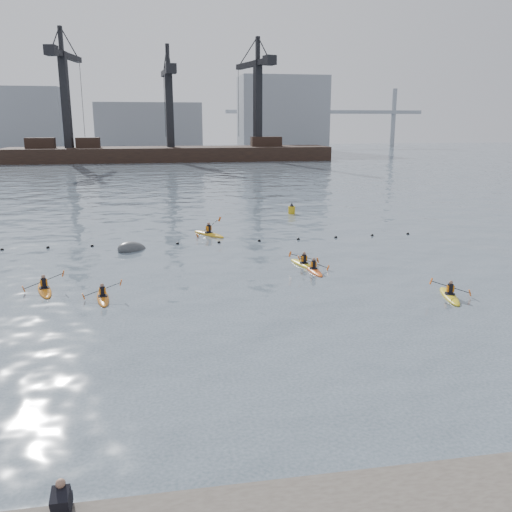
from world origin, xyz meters
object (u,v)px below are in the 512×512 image
at_px(kayaker_3, 304,264).
at_px(mooring_buoy, 132,250).
at_px(nav_buoy, 292,210).
at_px(kayaker_1, 450,295).
at_px(kayaker_5, 209,233).
at_px(kayaker_4, 313,270).
at_px(kayaker_2, 44,289).
at_px(kayaker_0, 103,297).

distance_m(kayaker_3, mooring_buoy, 12.29).
xyz_separation_m(kayaker_3, nav_buoy, (3.93, 19.05, 0.27)).
xyz_separation_m(kayaker_1, kayaker_3, (-5.63, 7.29, 0.00)).
height_order(kayaker_5, mooring_buoy, kayaker_5).
bearing_deg(kayaker_1, kayaker_3, 142.56).
height_order(kayaker_4, mooring_buoy, kayaker_4).
bearing_deg(kayaker_2, kayaker_4, -11.05).
relative_size(mooring_buoy, nav_buoy, 1.90).
height_order(kayaker_2, nav_buoy, nav_buoy).
xyz_separation_m(kayaker_2, kayaker_4, (14.96, 1.27, -0.01)).
relative_size(kayaker_1, kayaker_3, 0.99).
relative_size(kayaker_0, kayaker_3, 0.93).
bearing_deg(kayaker_4, kayaker_1, 129.79).
bearing_deg(kayaker_3, nav_buoy, 63.47).
bearing_deg(kayaker_5, nav_buoy, 10.95).
xyz_separation_m(kayaker_4, mooring_buoy, (-10.83, 7.54, -0.09)).
bearing_deg(kayaker_0, kayaker_1, -17.06).
relative_size(kayaker_3, kayaker_4, 1.09).
xyz_separation_m(kayaker_2, kayaker_5, (9.84, 12.96, 0.01)).
bearing_deg(mooring_buoy, kayaker_0, -95.31).
xyz_separation_m(kayaker_0, nav_buoy, (15.52, 23.53, 0.28)).
relative_size(kayaker_2, kayaker_5, 0.95).
bearing_deg(kayaker_4, kayaker_3, -82.48).
distance_m(kayaker_0, kayaker_3, 12.43).
distance_m(kayaker_5, mooring_buoy, 7.06).
bearing_deg(nav_buoy, kayaker_1, -86.30).
height_order(kayaker_0, kayaker_1, kayaker_1).
bearing_deg(kayaker_5, kayaker_4, -99.95).
distance_m(kayaker_3, nav_buoy, 19.45).
bearing_deg(nav_buoy, mooring_buoy, -138.57).
bearing_deg(nav_buoy, kayaker_3, -101.66).
bearing_deg(nav_buoy, kayaker_5, -135.47).
bearing_deg(kayaker_5, kayaker_1, -92.81).
xyz_separation_m(kayaker_0, kayaker_4, (11.82, 3.17, -0.00)).
bearing_deg(kayaker_2, kayaker_5, 36.91).
bearing_deg(kayaker_2, mooring_buoy, 49.01).
relative_size(kayaker_0, nav_buoy, 2.44).
relative_size(kayaker_1, kayaker_5, 0.93).
bearing_deg(kayaker_4, nav_buoy, -102.65).
distance_m(kayaker_4, nav_buoy, 20.70).
bearing_deg(kayaker_2, kayaker_3, -5.94).
relative_size(kayaker_2, mooring_buoy, 1.39).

